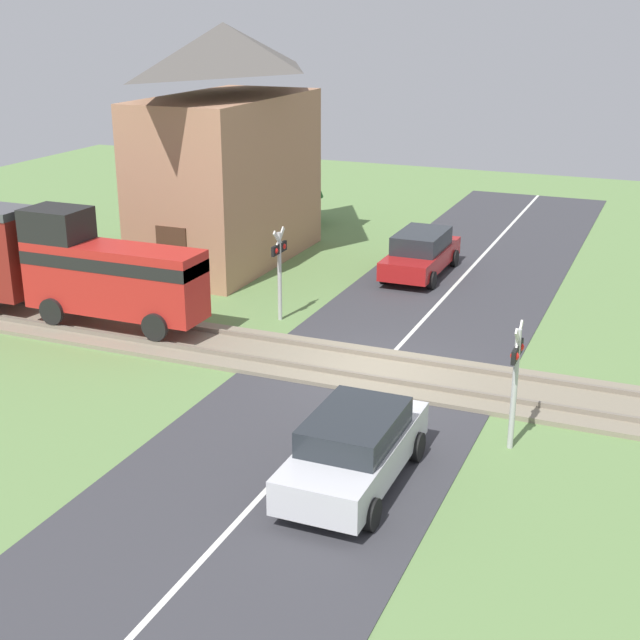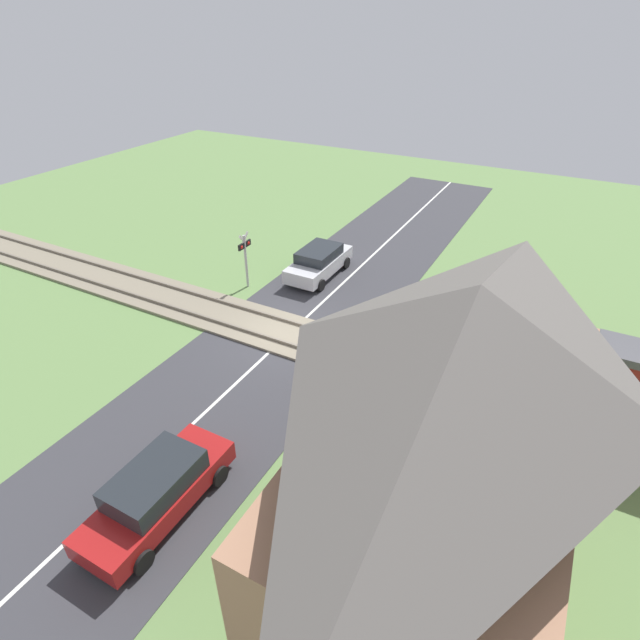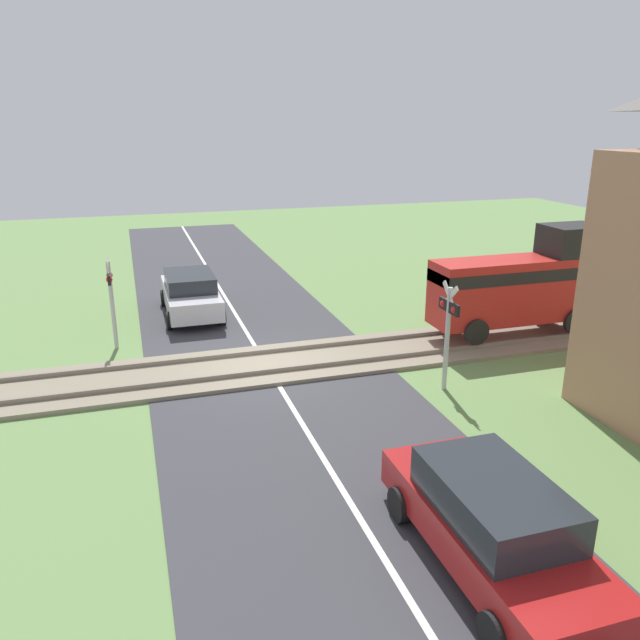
% 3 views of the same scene
% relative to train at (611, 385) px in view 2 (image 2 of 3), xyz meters
% --- Properties ---
extents(ground_plane, '(60.00, 60.00, 0.00)m').
position_rel_train_xyz_m(ground_plane, '(0.00, -11.44, -1.86)').
color(ground_plane, '#66894C').
extents(road_surface, '(48.00, 6.40, 0.02)m').
position_rel_train_xyz_m(road_surface, '(0.00, -11.44, -1.85)').
color(road_surface, '#38383D').
rests_on(road_surface, ground_plane).
extents(track_bed, '(2.80, 48.00, 0.24)m').
position_rel_train_xyz_m(track_bed, '(0.00, -11.44, -1.80)').
color(track_bed, gray).
rests_on(track_bed, ground_plane).
extents(train, '(1.58, 12.45, 3.18)m').
position_rel_train_xyz_m(train, '(0.00, 0.00, 0.00)').
color(train, red).
rests_on(train, track_bed).
extents(car_near_crossing, '(4.24, 1.87, 1.47)m').
position_rel_train_xyz_m(car_near_crossing, '(-5.38, -12.88, -1.09)').
color(car_near_crossing, silver).
rests_on(car_near_crossing, ground_plane).
extents(car_far_side, '(4.47, 1.82, 1.52)m').
position_rel_train_xyz_m(car_far_side, '(8.78, -10.00, -1.08)').
color(car_far_side, '#A81919').
rests_on(car_far_side, ground_plane).
extents(crossing_signal_west_approach, '(0.90, 0.18, 2.74)m').
position_rel_train_xyz_m(crossing_signal_west_approach, '(-2.73, -15.36, -0.09)').
color(crossing_signal_west_approach, '#B7B7B7').
rests_on(crossing_signal_west_approach, ground_plane).
extents(crossing_signal_east_approach, '(0.90, 0.18, 2.74)m').
position_rel_train_xyz_m(crossing_signal_east_approach, '(2.73, -7.52, -0.09)').
color(crossing_signal_east_approach, '#B7B7B7').
rests_on(crossing_signal_east_approach, ground_plane).
extents(station_building, '(8.42, 4.16, 8.21)m').
position_rel_train_xyz_m(station_building, '(7.95, -3.10, 2.13)').
color(station_building, '#AD7A5B').
rests_on(station_building, ground_plane).
extents(pedestrian_by_station, '(0.41, 0.41, 1.66)m').
position_rel_train_xyz_m(pedestrian_by_station, '(2.86, -2.59, -1.11)').
color(pedestrian_by_station, '#B2282D').
rests_on(pedestrian_by_station, ground_plane).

